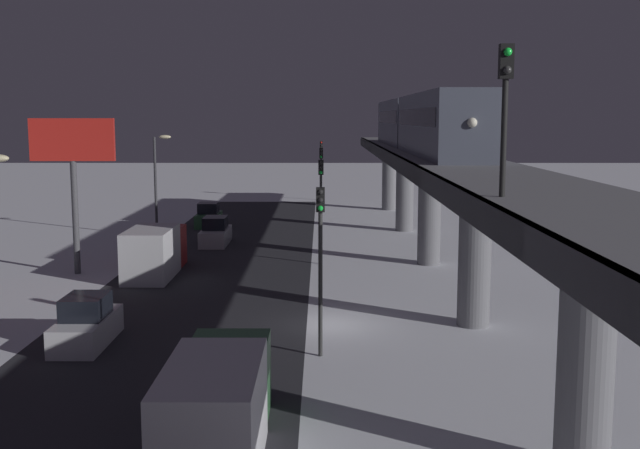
{
  "coord_description": "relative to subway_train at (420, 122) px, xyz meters",
  "views": [
    {
      "loc": [
        0.2,
        32.7,
        8.96
      ],
      "look_at": [
        0.31,
        -16.65,
        2.1
      ],
      "focal_mm": 43.46,
      "sensor_mm": 36.0,
      "label": 1
    }
  ],
  "objects": [
    {
      "name": "avenue_asphalt",
      "position": [
        12.72,
        19.68,
        -8.63
      ],
      "size": [
        11.0,
        98.82,
        0.01
      ],
      "primitive_type": "cube",
      "color": "#28282D",
      "rests_on": "ground_plane"
    },
    {
      "name": "rail_signal",
      "position": [
        1.76,
        31.82,
        0.95
      ],
      "size": [
        0.36,
        0.41,
        4.0
      ],
      "color": "black",
      "rests_on": "elevated_railway"
    },
    {
      "name": "sedan_white",
      "position": [
        15.92,
        22.53,
        -7.83
      ],
      "size": [
        1.8,
        4.46,
        1.97
      ],
      "color": "silver",
      "rests_on": "ground_plane"
    },
    {
      "name": "sedan_silver",
      "position": [
        14.12,
        -1.9,
        -7.83
      ],
      "size": [
        1.8,
        4.69,
        1.97
      ],
      "color": "#B2B2B7",
      "rests_on": "ground_plane"
    },
    {
      "name": "traffic_light_distant",
      "position": [
        6.62,
        -31.51,
        -4.43
      ],
      "size": [
        0.32,
        0.44,
        6.4
      ],
      "color": "#2D2D2D",
      "rests_on": "ground_plane"
    },
    {
      "name": "delivery_van",
      "position": [
        16.12,
        8.78,
        -7.28
      ],
      "size": [
        2.4,
        7.4,
        2.8
      ],
      "color": "#A51E1E",
      "rests_on": "ground_plane"
    },
    {
      "name": "ground_plane",
      "position": [
        6.37,
        19.68,
        -8.63
      ],
      "size": [
        240.0,
        240.0,
        0.0
      ],
      "primitive_type": "plane",
      "color": "white"
    },
    {
      "name": "commercial_billboard",
      "position": [
        20.68,
        8.51,
        -1.8
      ],
      "size": [
        4.8,
        0.36,
        8.9
      ],
      "color": "#4C4C51",
      "rests_on": "ground_plane"
    },
    {
      "name": "traffic_light_near",
      "position": [
        6.62,
        24.08,
        -4.43
      ],
      "size": [
        0.32,
        0.44,
        6.4
      ],
      "color": "#2D2D2D",
      "rests_on": "ground_plane"
    },
    {
      "name": "elevated_railway",
      "position": [
        0.09,
        19.68,
        -2.75
      ],
      "size": [
        5.0,
        98.82,
        6.85
      ],
      "color": "slate",
      "rests_on": "ground_plane"
    },
    {
      "name": "sedan_green",
      "position": [
        15.92,
        -10.92,
        -7.83
      ],
      "size": [
        1.8,
        4.03,
        1.97
      ],
      "color": "#2D6038",
      "rests_on": "ground_plane"
    },
    {
      "name": "box_truck",
      "position": [
        9.32,
        32.73,
        -7.28
      ],
      "size": [
        2.4,
        7.4,
        2.8
      ],
      "color": "#2D6038",
      "rests_on": "ground_plane"
    },
    {
      "name": "street_lamp_far",
      "position": [
        18.79,
        -5.32,
        -3.82
      ],
      "size": [
        1.35,
        0.44,
        7.65
      ],
      "color": "#38383D",
      "rests_on": "ground_plane"
    },
    {
      "name": "subway_train",
      "position": [
        0.0,
        0.0,
        0.0
      ],
      "size": [
        2.94,
        36.87,
        3.4
      ],
      "color": "#4C5160",
      "rests_on": "elevated_railway"
    },
    {
      "name": "traffic_light_mid",
      "position": [
        6.62,
        5.55,
        -4.43
      ],
      "size": [
        0.32,
        0.44,
        6.4
      ],
      "color": "#2D2D2D",
      "rests_on": "ground_plane"
    },
    {
      "name": "traffic_light_far",
      "position": [
        6.62,
        -12.98,
        -4.43
      ],
      "size": [
        0.32,
        0.44,
        6.4
      ],
      "color": "#2D2D2D",
      "rests_on": "ground_plane"
    }
  ]
}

